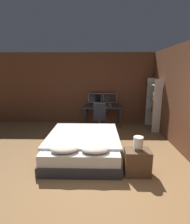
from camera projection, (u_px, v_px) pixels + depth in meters
ground_plane at (92, 190)px, 3.02m from camera, size 20.00×20.00×0.00m
wall_back at (96, 89)px, 6.79m from camera, size 12.00×0.06×2.70m
wall_side_right at (187, 100)px, 4.12m from camera, size 0.06×12.00×2.70m
bed at (83, 145)px, 4.24m from camera, size 1.70×2.06×0.58m
nightstand at (137, 162)px, 3.44m from camera, size 0.50×0.36×0.52m
bedside_lamp at (138, 142)px, 3.35m from camera, size 0.19×0.19×0.27m
desk at (102, 109)px, 6.54m from camera, size 1.38×0.69×0.73m
monitor_left at (95, 98)px, 6.70m from camera, size 0.51×0.16×0.46m
monitor_right at (110, 98)px, 6.69m from camera, size 0.51×0.16×0.46m
keyboard at (103, 107)px, 6.28m from camera, size 0.41×0.13×0.02m
computer_mouse at (111, 107)px, 6.28m from camera, size 0.07×0.05×0.04m
office_chair at (100, 120)px, 5.91m from camera, size 0.52×0.52×1.00m
bookshelf at (154, 102)px, 5.99m from camera, size 0.26×0.89×1.77m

